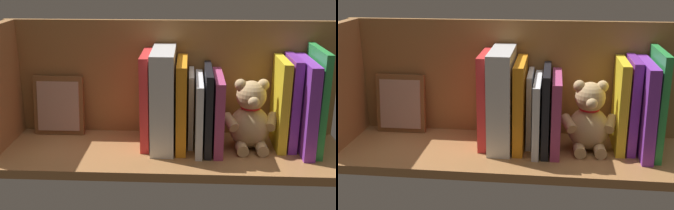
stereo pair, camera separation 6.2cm
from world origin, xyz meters
The scene contains 15 objects.
ground_plane centered at (0.00, 0.00, -1.10)cm, with size 88.19×28.64×2.20cm, color #9E6B3D.
shelf_back_panel centered at (0.00, -12.07, 15.35)cm, with size 88.19×1.50×30.70cm, color olive.
book_0 centered at (-36.16, -2.41, 12.74)cm, with size 1.68×17.03×25.48cm, color green.
book_1 centered at (-33.52, -1.85, 11.38)cm, with size 2.63×18.14×22.77cm, color purple.
book_2 centered at (-30.64, -4.09, 11.51)cm, with size 2.16×13.66×23.01cm, color purple.
book_3 centered at (-27.98, -3.88, 11.24)cm, with size 2.18×14.08×22.49cm, color yellow.
teddy_bear centered at (-20.50, -1.72, 7.85)cm, with size 14.47×11.64×17.84cm.
book_4 centered at (-12.32, -1.91, 9.36)cm, with size 2.25×18.02×18.71cm, color #B23F72.
book_5 centered at (-9.85, -1.98, 10.19)cm, with size 1.71×17.88×20.37cm, color black.
book_6 centered at (-7.66, -1.74, 8.99)cm, with size 1.70×18.36×17.98cm, color silver.
book_7 centered at (-5.69, -4.68, 9.39)cm, with size 1.26×12.47×18.77cm, color silver.
book_8 centered at (-3.34, -2.51, 11.08)cm, with size 2.48×16.82×22.15cm, color orange.
dictionary_thick_white centered at (1.22, -2.11, 12.41)cm, with size 5.67×17.42×24.83cm, color silver.
book_9 centered at (5.60, -3.43, 11.88)cm, with size 2.12×14.98×23.76cm, color red.
picture_frame_leaning centered at (30.12, -8.86, 7.91)cm, with size 13.48×3.57×16.00cm.
Camera 1 is at (-5.16, 101.50, 44.90)cm, focal length 46.55 mm.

